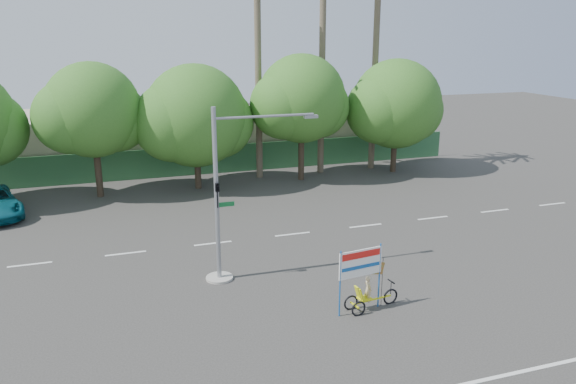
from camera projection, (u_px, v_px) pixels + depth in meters
name	position (u px, v px, depth m)	size (l,w,h in m)	color
ground	(311.00, 315.00, 19.95)	(120.00, 120.00, 0.00)	#33302D
fence	(204.00, 160.00, 39.29)	(38.00, 0.08, 2.00)	#336B3D
building_left	(53.00, 143.00, 40.10)	(12.00, 8.00, 4.00)	#BDB096
building_right	(291.00, 132.00, 45.58)	(14.00, 8.00, 3.60)	#BDB096
tree_left	(92.00, 114.00, 32.85)	(6.66, 5.60, 8.07)	#473828
tree_center	(195.00, 119.00, 34.82)	(7.62, 6.40, 7.85)	#473828
tree_right	(301.00, 102.00, 36.72)	(6.90, 5.80, 8.36)	#473828
tree_far_right	(396.00, 107.00, 38.99)	(7.38, 6.20, 7.94)	#473828
palm_tall	(323.00, 19.00, 37.25)	(3.73, 3.79, 17.45)	#70604C
palm_mid	(376.00, 36.00, 38.75)	(3.73, 3.79, 15.45)	#70604C
palm_short	(258.00, 45.00, 36.34)	(3.73, 3.79, 14.45)	#70604C
traffic_signal	(225.00, 210.00, 22.11)	(4.72, 1.10, 7.00)	gray
trike_billboard	(365.00, 284.00, 20.04)	(2.54, 0.73, 2.50)	black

